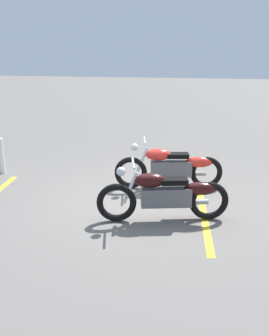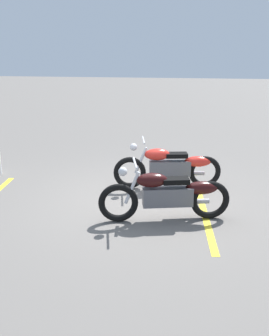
{
  "view_description": "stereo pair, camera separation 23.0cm",
  "coord_description": "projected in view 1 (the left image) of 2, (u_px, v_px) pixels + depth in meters",
  "views": [
    {
      "loc": [
        -1.11,
        7.13,
        2.86
      ],
      "look_at": [
        0.13,
        0.0,
        0.65
      ],
      "focal_mm": 43.19,
      "sensor_mm": 36.0,
      "label": 1
    },
    {
      "loc": [
        -0.88,
        7.16,
        2.86
      ],
      "look_at": [
        0.13,
        0.0,
        0.65
      ],
      "focal_mm": 43.19,
      "sensor_mm": 36.0,
      "label": 2
    }
  ],
  "objects": [
    {
      "name": "ground_plane",
      "position": [
        141.0,
        201.0,
        7.73
      ],
      "size": [
        60.0,
        60.0,
        0.0
      ],
      "primitive_type": "plane",
      "color": "#66605B"
    },
    {
      "name": "bollard_post",
      "position": [
        1.0,
        156.0,
        9.29
      ],
      "size": [
        0.14,
        0.14,
        0.83
      ],
      "primitive_type": "cylinder",
      "color": "white",
      "rests_on": "ground"
    },
    {
      "name": "motorcycle_dark_foreground",
      "position": [
        167.0,
        195.0,
        6.75
      ],
      "size": [
        2.2,
        0.77,
        1.04
      ],
      "rotation": [
        0.0,
        0.0,
        0.22
      ],
      "color": "black",
      "rests_on": "ground"
    },
    {
      "name": "motorcycle_bright_foreground",
      "position": [
        172.0,
        167.0,
        8.3
      ],
      "size": [
        2.21,
        0.72,
        1.04
      ],
      "rotation": [
        0.0,
        0.0,
        0.18
      ],
      "color": "black",
      "rests_on": "ground"
    },
    {
      "name": "parking_stripe_near",
      "position": [
        203.0,
        213.0,
        7.17
      ],
      "size": [
        0.38,
        3.2,
        0.01
      ],
      "primitive_type": "cube",
      "rotation": [
        0.0,
        0.0,
        1.65
      ],
      "color": "yellow",
      "rests_on": "ground"
    }
  ]
}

